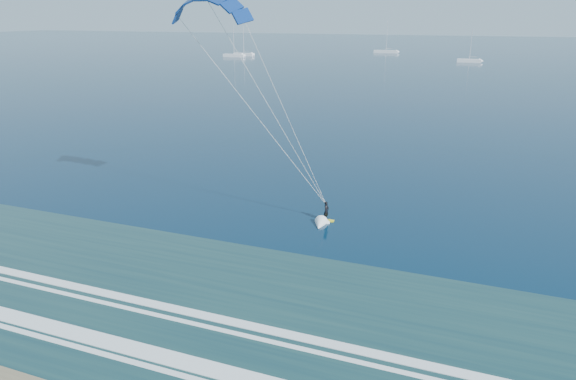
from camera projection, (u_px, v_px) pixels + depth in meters
The scene contains 5 objects.
kitesurfer_rig at pixel (267, 104), 39.68m from camera, with size 13.69×5.36×18.99m.
sailboat_0 at pixel (234, 55), 209.15m from camera, with size 9.10×2.40×12.32m.
sailboat_1 at pixel (244, 54), 214.83m from camera, with size 8.69×2.40×11.93m.
sailboat_2 at pixel (386, 51), 231.41m from camera, with size 10.81×2.40×14.29m.
sailboat_3 at pixel (469, 60), 185.65m from camera, with size 8.32×2.40×11.59m.
Camera 1 is at (16.27, -12.54, 16.35)m, focal length 32.00 mm.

